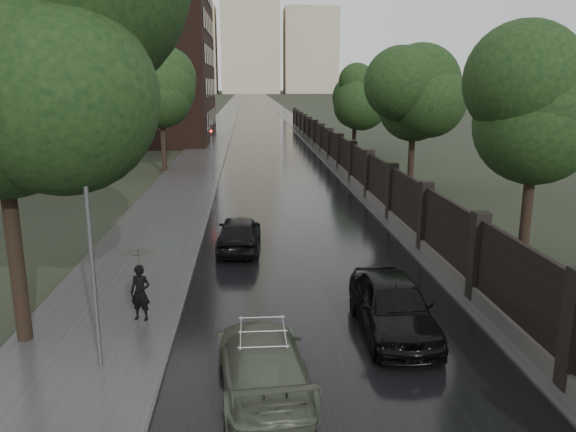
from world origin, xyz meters
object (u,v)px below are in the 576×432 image
at_px(tree_right_b, 414,106).
at_px(volga_sedan, 263,362).
at_px(hatchback_left, 239,233).
at_px(car_right_near, 393,305).
at_px(traffic_light, 212,146).
at_px(pedestrian_umbrella, 138,263).
at_px(lamp_post, 92,258).
at_px(tree_right_a, 535,124).
at_px(tree_right_c, 355,97).
at_px(tree_left_far, 161,98).

height_order(tree_right_b, volga_sedan, tree_right_b).
bearing_deg(volga_sedan, tree_right_b, -118.29).
xyz_separation_m(volga_sedan, hatchback_left, (-0.64, 10.18, 0.04)).
xyz_separation_m(tree_right_b, car_right_near, (-5.90, -18.96, -4.20)).
bearing_deg(traffic_light, pedestrian_umbrella, -91.73).
xyz_separation_m(lamp_post, pedestrian_umbrella, (0.46, 2.46, -0.94)).
bearing_deg(tree_right_b, tree_right_a, -90.00).
bearing_deg(tree_right_c, hatchback_left, -108.71).
bearing_deg(car_right_near, pedestrian_umbrella, 172.34).
bearing_deg(volga_sedan, pedestrian_umbrella, -52.86).
bearing_deg(car_right_near, lamp_post, -167.23).
distance_m(tree_left_far, car_right_near, 28.97).
xyz_separation_m(traffic_light, hatchback_left, (1.86, -14.33, -1.72)).
bearing_deg(hatchback_left, car_right_near, 120.60).
bearing_deg(tree_right_c, tree_right_b, -90.00).
xyz_separation_m(volga_sedan, car_right_near, (3.40, 2.56, 0.11)).
distance_m(lamp_post, hatchback_left, 9.84).
xyz_separation_m(tree_left_far, car_right_near, (9.60, -26.96, -4.49)).
bearing_deg(tree_right_a, tree_right_c, 90.00).
distance_m(volga_sedan, hatchback_left, 10.20).
height_order(tree_left_far, hatchback_left, tree_left_far).
height_order(tree_right_b, traffic_light, tree_right_b).
xyz_separation_m(tree_right_a, car_right_near, (-5.90, -4.96, -4.20)).
height_order(tree_left_far, tree_right_c, tree_left_far).
bearing_deg(tree_left_far, lamp_post, -84.79).
bearing_deg(tree_right_c, lamp_post, -108.52).
height_order(tree_right_a, pedestrian_umbrella, tree_right_a).
distance_m(tree_right_b, car_right_near, 20.29).
relative_size(tree_right_a, car_right_near, 1.60).
bearing_deg(tree_right_b, pedestrian_umbrella, -124.58).
height_order(tree_right_c, car_right_near, tree_right_c).
bearing_deg(car_right_near, tree_right_b, 73.04).
xyz_separation_m(tree_right_a, volga_sedan, (-9.30, -7.51, -4.31)).
xyz_separation_m(hatchback_left, car_right_near, (4.04, -7.63, 0.07)).
xyz_separation_m(lamp_post, volga_sedan, (3.60, -1.01, -2.03)).
relative_size(tree_left_far, tree_right_a, 1.05).
height_order(tree_right_a, tree_right_c, same).
distance_m(tree_right_c, car_right_near, 37.66).
bearing_deg(volga_sedan, car_right_near, -147.96).
bearing_deg(hatchback_left, volga_sedan, 96.28).
bearing_deg(tree_left_far, tree_right_b, -27.30).
bearing_deg(tree_right_c, tree_left_far, -147.17).
relative_size(tree_right_b, car_right_near, 1.60).
height_order(tree_right_c, hatchback_left, tree_right_c).
distance_m(tree_right_c, volga_sedan, 40.82).
xyz_separation_m(lamp_post, hatchback_left, (2.96, 9.17, -1.99)).
height_order(tree_right_b, hatchback_left, tree_right_b).
height_order(tree_right_c, traffic_light, tree_right_c).
relative_size(tree_left_far, hatchback_left, 1.85).
distance_m(tree_right_b, tree_right_c, 18.00).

